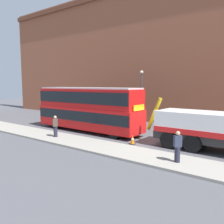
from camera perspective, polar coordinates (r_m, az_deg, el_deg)
ground_plane at (r=18.83m, az=9.53°, el=-6.70°), size 120.00×120.00×0.00m
near_kerb at (r=15.33m, az=2.14°, el=-9.44°), size 60.00×2.80×0.15m
building_facade at (r=26.29m, az=18.62°, el=14.53°), size 60.00×1.50×16.00m
double_decker_bus at (r=21.81m, az=-5.98°, el=1.13°), size 11.07×2.64×4.06m
pedestrian_onlooker at (r=19.36m, az=-13.59°, el=-3.46°), size 0.43×0.48×1.71m
pedestrian_bystander at (r=13.25m, az=15.64°, el=-8.20°), size 0.47×0.47×1.71m
traffic_cone_near_bus at (r=17.25m, az=5.01°, el=-6.72°), size 0.36×0.36×0.72m
street_lamp at (r=25.91m, az=7.14°, el=4.74°), size 0.36×0.36×5.83m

